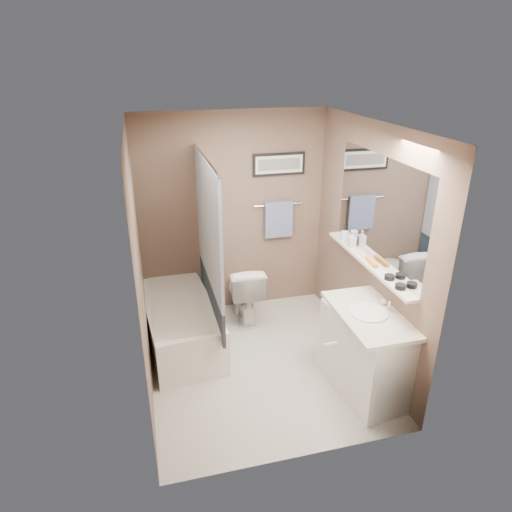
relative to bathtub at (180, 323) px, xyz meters
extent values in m
plane|color=beige|center=(0.75, -0.58, -0.25)|extent=(2.50, 2.50, 0.00)
cube|color=silver|center=(0.75, -0.58, 2.13)|extent=(2.20, 2.50, 0.04)
cube|color=brown|center=(0.75, 0.65, 0.95)|extent=(2.20, 0.04, 2.40)
cube|color=brown|center=(0.75, -1.81, 0.95)|extent=(2.20, 0.04, 2.40)
cube|color=brown|center=(-0.33, -0.58, 0.95)|extent=(0.04, 2.50, 2.40)
cube|color=brown|center=(1.83, -0.58, 0.95)|extent=(0.04, 2.50, 2.40)
cube|color=tan|center=(-0.34, -0.08, 0.75)|extent=(0.02, 1.55, 2.00)
cylinder|color=silver|center=(0.35, -0.08, 1.80)|extent=(0.02, 1.55, 0.02)
cube|color=white|center=(0.35, -0.08, 1.15)|extent=(0.03, 1.45, 1.28)
cube|color=#273949|center=(0.35, -0.08, 0.33)|extent=(0.03, 1.45, 0.36)
cube|color=silver|center=(1.84, -0.73, 1.37)|extent=(0.02, 1.60, 1.00)
cube|color=silver|center=(1.79, -0.73, 0.85)|extent=(0.12, 1.60, 0.03)
cylinder|color=silver|center=(1.30, 0.64, 1.05)|extent=(0.60, 0.02, 0.02)
cube|color=#97AADC|center=(1.30, 0.62, 0.87)|extent=(0.34, 0.05, 0.44)
cube|color=black|center=(1.30, 0.65, 1.53)|extent=(0.62, 0.02, 0.26)
cube|color=white|center=(1.30, 0.64, 1.53)|extent=(0.56, 0.00, 0.20)
cube|color=#595959|center=(1.30, 0.64, 1.53)|extent=(0.50, 0.00, 0.13)
cube|color=silver|center=(1.30, -1.82, 0.75)|extent=(0.80, 0.02, 2.00)
cylinder|color=silver|center=(0.97, -1.77, 0.75)|extent=(0.10, 0.02, 0.02)
cube|color=white|center=(0.00, 0.00, 0.00)|extent=(0.83, 1.56, 0.50)
cube|color=silver|center=(0.00, 0.00, 0.25)|extent=(0.56, 1.36, 0.02)
imported|color=white|center=(0.80, 0.34, 0.11)|extent=(0.43, 0.72, 0.72)
cube|color=white|center=(1.60, -1.21, 0.15)|extent=(0.61, 0.96, 0.80)
cube|color=beige|center=(1.59, -1.21, 0.57)|extent=(0.54, 0.96, 0.04)
cylinder|color=white|center=(1.58, -1.21, 0.60)|extent=(0.34, 0.34, 0.01)
cylinder|color=silver|center=(1.78, -1.21, 0.64)|extent=(0.02, 0.02, 0.10)
sphere|color=white|center=(1.78, -1.11, 0.62)|extent=(0.05, 0.05, 0.05)
cylinder|color=black|center=(1.79, -1.32, 0.89)|extent=(0.09, 0.09, 0.04)
cylinder|color=black|center=(1.79, -1.14, 0.89)|extent=(0.09, 0.09, 0.04)
cylinder|color=orange|center=(1.79, -0.80, 0.89)|extent=(0.05, 0.22, 0.04)
cube|color=#FB99C6|center=(1.79, -0.57, 0.87)|extent=(0.04, 0.16, 0.01)
cylinder|color=silver|center=(1.79, -0.19, 0.92)|extent=(0.08, 0.08, 0.10)
imported|color=#999999|center=(1.79, -0.36, 0.95)|extent=(0.08, 0.08, 0.17)
camera|label=1|loc=(-0.25, -4.33, 2.69)|focal=32.00mm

